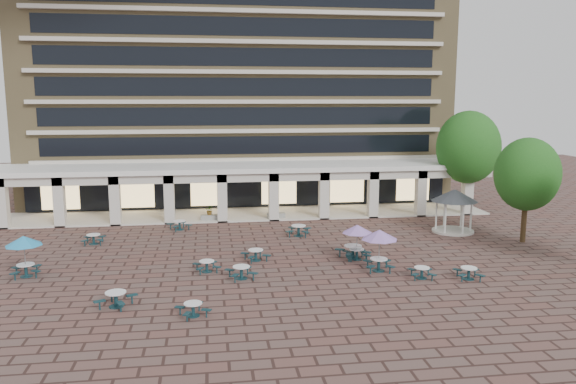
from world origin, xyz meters
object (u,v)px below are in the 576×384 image
object	(u,v)px
picnic_table_1	(116,298)
picnic_table_2	(422,272)
planter_left	(210,215)
picnic_table_0	(193,308)
planter_right	(276,214)
gazebo	(454,200)

from	to	relation	value
picnic_table_1	picnic_table_2	xyz separation A→B (m)	(16.30, 2.10, -0.06)
picnic_table_1	planter_left	distance (m)	19.45
picnic_table_0	planter_left	bearing A→B (deg)	65.68
picnic_table_2	planter_right	size ratio (longest dim) A/B	1.07
picnic_table_0	gazebo	distance (m)	23.83
picnic_table_0	gazebo	xyz separation A→B (m)	(19.06, 14.15, 2.06)
picnic_table_0	picnic_table_1	world-z (taller)	picnic_table_1
picnic_table_2	planter_right	bearing A→B (deg)	119.39
picnic_table_0	picnic_table_2	size ratio (longest dim) A/B	1.09
picnic_table_2	planter_right	distance (m)	17.92
picnic_table_1	planter_right	distance (m)	21.42
planter_left	picnic_table_2	bearing A→B (deg)	-55.05
picnic_table_1	gazebo	distance (m)	26.04
planter_left	planter_right	world-z (taller)	planter_left
gazebo	planter_right	world-z (taller)	gazebo
picnic_table_0	picnic_table_2	bearing A→B (deg)	-5.10
picnic_table_2	gazebo	bearing A→B (deg)	66.90
gazebo	planter_left	distance (m)	19.44
picnic_table_2	planter_left	bearing A→B (deg)	133.98
picnic_table_1	gazebo	world-z (taller)	gazebo
planter_left	planter_right	xyz separation A→B (m)	(5.51, 0.00, -0.06)
gazebo	planter_left	size ratio (longest dim) A/B	2.32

